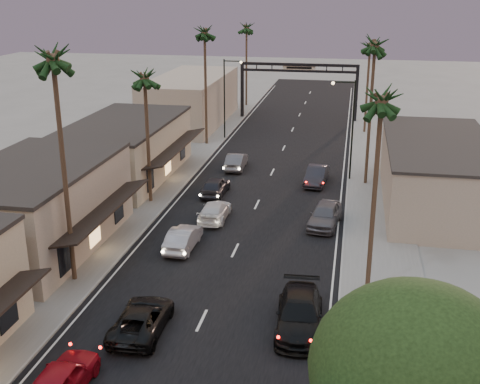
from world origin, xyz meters
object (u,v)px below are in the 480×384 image
at_px(streetlight_right, 350,122).
at_px(oncoming_pickup, 142,319).
at_px(palm_far, 247,25).
at_px(streetlight_left, 227,92).
at_px(arch, 299,77).
at_px(curbside_black, 299,314).
at_px(palm_rc, 370,43).
at_px(oncoming_red, 61,380).
at_px(palm_ra, 382,93).
at_px(corner_tree, 417,380).
at_px(palm_lb, 52,52).
at_px(palm_lc, 144,72).
at_px(palm_rb, 375,41).
at_px(palm_ld, 205,29).
at_px(oncoming_silver, 183,238).

height_order(streetlight_right, oncoming_pickup, streetlight_right).
bearing_deg(palm_far, streetlight_left, -86.05).
bearing_deg(arch, curbside_black, -84.25).
relative_size(streetlight_left, palm_rc, 0.74).
distance_m(oncoming_red, oncoming_pickup, 5.74).
relative_size(oncoming_pickup, curbside_black, 0.90).
bearing_deg(oncoming_red, palm_ra, -137.07).
xyz_separation_m(palm_ra, curbside_black, (-3.49, -4.77, -10.61)).
bearing_deg(corner_tree, arch, 98.62).
bearing_deg(streetlight_left, palm_lb, -92.67).
relative_size(palm_lc, palm_rb, 0.86).
distance_m(palm_lc, curbside_black, 23.71).
relative_size(palm_lb, oncoming_pickup, 2.94).
distance_m(palm_lb, oncoming_pickup, 14.69).
bearing_deg(palm_lc, palm_lb, -90.00).
distance_m(corner_tree, palm_lc, 34.09).
relative_size(palm_lb, palm_ld, 1.07).
distance_m(palm_rb, oncoming_silver, 23.40).
xyz_separation_m(corner_tree, oncoming_pickup, (-12.20, 9.99, -5.26)).
relative_size(palm_lc, palm_rc, 1.00).
bearing_deg(palm_rc, palm_lb, -112.27).
height_order(palm_ld, oncoming_pickup, palm_ld).
height_order(corner_tree, palm_ld, palm_ld).
bearing_deg(palm_ra, streetlight_left, 114.54).
height_order(corner_tree, palm_far, palm_far).
distance_m(palm_lc, oncoming_pickup, 21.77).
height_order(palm_rc, oncoming_silver, palm_rc).
bearing_deg(oncoming_pickup, palm_ld, -82.71).
height_order(streetlight_left, palm_far, palm_far).
relative_size(palm_lc, palm_ld, 0.86).
height_order(arch, palm_rc, palm_rc).
relative_size(oncoming_red, oncoming_silver, 1.05).
relative_size(palm_lb, oncoming_red, 3.21).
xyz_separation_m(palm_lc, oncoming_pickup, (5.88, -18.56, -9.75)).
xyz_separation_m(arch, palm_rc, (8.60, -6.00, 4.94)).
xyz_separation_m(palm_rb, palm_rc, (0.00, 20.00, -1.95)).
xyz_separation_m(arch, palm_ra, (8.60, -46.00, 5.91)).
bearing_deg(oncoming_red, palm_rc, -103.97).
distance_m(palm_rb, oncoming_pickup, 31.15).
relative_size(palm_far, oncoming_red, 2.78).
relative_size(corner_tree, palm_ra, 0.67).
height_order(palm_ld, palm_rb, same).
xyz_separation_m(streetlight_right, oncoming_silver, (-10.40, -17.28, -4.58)).
height_order(streetlight_left, oncoming_silver, streetlight_left).
distance_m(arch, streetlight_left, 13.85).
bearing_deg(oncoming_pickup, arch, -94.57).
bearing_deg(palm_rb, corner_tree, -88.63).
bearing_deg(streetlight_left, palm_rc, 21.14).
xyz_separation_m(streetlight_left, palm_rb, (15.52, -14.00, 7.09)).
bearing_deg(streetlight_right, oncoming_red, -108.86).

